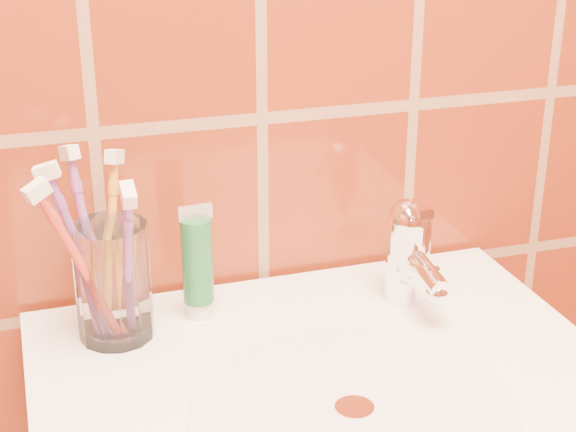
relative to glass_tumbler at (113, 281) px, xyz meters
name	(u,v)px	position (x,y,z in m)	size (l,w,h in m)	color
glass_tumbler	(113,281)	(0.00, 0.00, 0.00)	(0.08, 0.08, 0.12)	white
toothpaste_tube	(198,265)	(0.09, 0.01, 0.00)	(0.04, 0.03, 0.13)	white
faucet	(410,248)	(0.32, -0.02, 0.00)	(0.05, 0.11, 0.12)	white
toothbrush_0	(128,267)	(0.01, -0.04, 0.03)	(0.03, 0.10, 0.20)	#7E4492
toothbrush_1	(111,244)	(0.00, 0.03, 0.03)	(0.05, 0.07, 0.19)	orange
toothbrush_2	(83,267)	(-0.03, -0.03, 0.03)	(0.09, 0.06, 0.20)	red
toothbrush_3	(89,245)	(-0.02, 0.02, 0.04)	(0.04, 0.07, 0.20)	#8B499E
toothbrush_4	(83,257)	(-0.03, 0.00, 0.03)	(0.07, 0.04, 0.20)	#75428D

